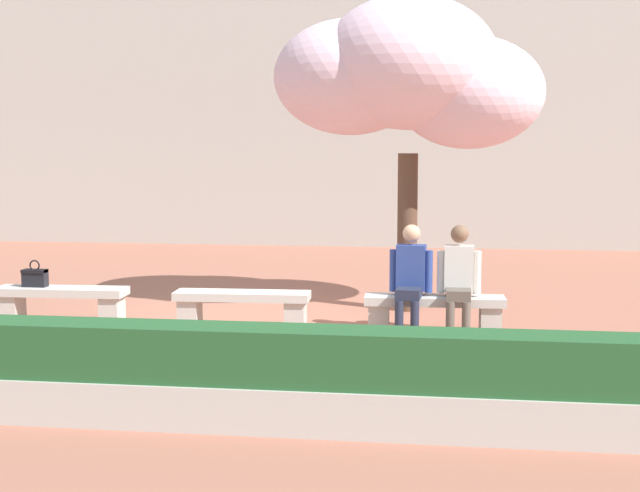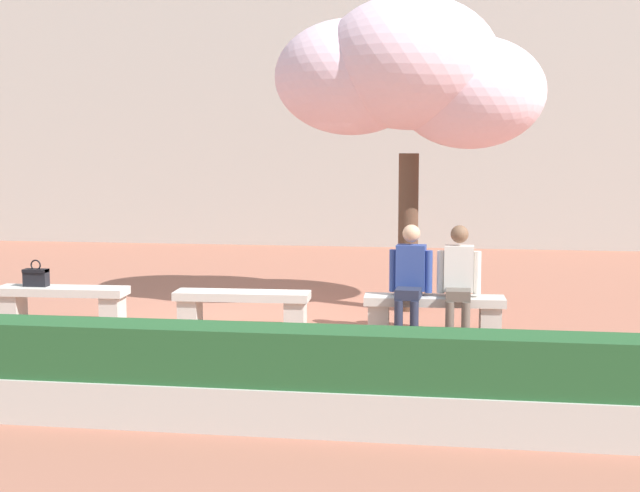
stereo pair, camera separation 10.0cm
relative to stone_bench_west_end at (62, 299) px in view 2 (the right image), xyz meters
The scene contains 10 objects.
ground_plane 2.34m from the stone_bench_west_end, ahead, with size 100.00×100.00×0.00m, color #9E604C.
building_facade 11.85m from the stone_bench_west_end, 78.14° to the left, with size 28.00×4.00×7.74m, color #B7B2A8.
stone_bench_west_end is the anchor object (origin of this frame).
stone_bench_near_west 2.32m from the stone_bench_west_end, ahead, with size 1.66×0.49×0.45m.
stone_bench_center 4.64m from the stone_bench_west_end, ahead, with size 1.66×0.49×0.45m.
person_seated_left 4.37m from the stone_bench_west_end, ahead, with size 0.51×0.70×1.29m.
person_seated_right 4.94m from the stone_bench_west_end, ahead, with size 0.51×0.69×1.29m.
handbag 0.44m from the stone_bench_west_end, behind, with size 0.30×0.15×0.34m.
cherry_tree_main 5.32m from the stone_bench_west_end, 20.66° to the left, with size 3.61×2.56×4.17m.
planter_hedge_foreground 4.41m from the stone_bench_west_end, 58.21° to the right, with size 11.14×0.50×0.80m.
Camera 2 is at (2.54, -10.42, 2.20)m, focal length 50.00 mm.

